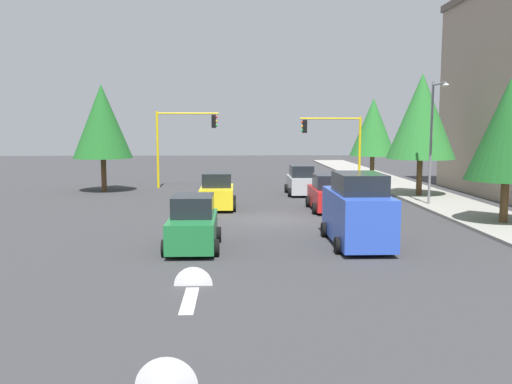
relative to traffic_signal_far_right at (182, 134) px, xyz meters
name	(u,v)px	position (x,y,z in m)	size (l,w,h in m)	color
ground_plane	(272,219)	(14.00, 5.69, -3.99)	(120.00, 120.00, 0.00)	#353538
sidewalk_kerb	(444,202)	(9.00, 16.19, -3.91)	(80.00, 4.00, 0.15)	gray
lane_arrow_near	(192,291)	(25.51, 2.69, -3.98)	(2.40, 1.10, 1.10)	silver
traffic_signal_far_right	(182,134)	(0.00, 0.00, 0.00)	(0.36, 4.59, 5.63)	yellow
traffic_signal_far_left	(335,137)	(0.00, 11.32, -0.24)	(0.36, 4.59, 5.26)	yellow
street_lamp_curbside	(434,130)	(10.39, 14.89, 0.36)	(2.15, 0.28, 7.00)	slate
tree_roadside_mid	(421,116)	(6.00, 15.69, 1.17)	(4.30, 4.30, 7.85)	brown
tree_roadside_near	(508,130)	(16.00, 16.19, 0.36)	(3.65, 3.65, 6.65)	brown
tree_opposite_side	(102,121)	(2.00, -5.31, 0.88)	(4.07, 4.07, 7.43)	brown
tree_roadside_far	(373,127)	(-4.00, 15.19, 0.49)	(3.75, 3.75, 6.83)	brown
delivery_van_blue	(357,212)	(19.83, 8.54, -2.70)	(4.80, 2.22, 2.77)	blue
car_yellow	(217,193)	(10.38, 2.88, -3.09)	(3.61, 2.10, 1.98)	yellow
car_green	(193,225)	(20.25, 2.33, -3.09)	(3.80, 2.00, 1.98)	#1E7238
car_silver	(301,181)	(4.44, 8.27, -3.09)	(3.73, 1.95, 1.98)	#B2B5BA
car_red	(327,194)	(11.32, 8.85, -3.09)	(4.04, 1.93, 1.98)	red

